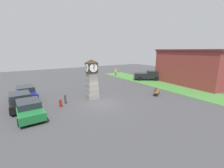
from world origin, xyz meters
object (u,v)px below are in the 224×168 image
bollard_mid_row (65,99)px  car_navy_sedan (26,93)px  car_by_building (29,109)px  clock_tower (92,80)px  bollard_near_tower (61,103)px  pickup_truck (147,75)px  car_near_tower (21,101)px  bench (156,91)px  pedestrian_crossing_lot (116,72)px

bollard_mid_row → car_navy_sedan: (-4.02, -3.57, 0.27)m
car_navy_sedan → car_by_building: (5.83, -0.03, -0.04)m
clock_tower → car_navy_sedan: bearing=-119.1°
clock_tower → bollard_near_tower: bearing=-77.0°
bollard_mid_row → car_navy_sedan: bearing=-138.4°
car_by_building → pickup_truck: 22.16m
car_near_tower → bench: car_near_tower is taller
car_navy_sedan → car_near_tower: (3.01, -0.65, -0.01)m
car_near_tower → bollard_mid_row: bearing=76.6°
clock_tower → bench: 8.58m
car_navy_sedan → bollard_mid_row: bearing=41.6°
bollard_near_tower → car_near_tower: bearing=-116.6°
clock_tower → bollard_mid_row: 3.79m
clock_tower → bollard_near_tower: (0.93, -4.05, -1.84)m
car_by_building → pedestrian_crossing_lot: bearing=127.6°
clock_tower → bollard_mid_row: size_ratio=4.51×
clock_tower → pickup_truck: 15.00m
bollard_mid_row → car_near_tower: size_ratio=0.25×
pickup_truck → pedestrian_crossing_lot: pickup_truck is taller
car_by_building → bollard_mid_row: bearing=116.7°
car_near_tower → bench: size_ratio=2.59×
clock_tower → bench: clock_tower is taller
bollard_near_tower → bollard_mid_row: size_ratio=0.85×
car_navy_sedan → pickup_truck: pickup_truck is taller
car_near_tower → pickup_truck: 22.08m
bollard_mid_row → car_near_tower: car_near_tower is taller
clock_tower → bench: (3.29, 7.73, -1.77)m
pickup_truck → bench: size_ratio=3.27×
pickup_truck → bollard_near_tower: bearing=-72.5°
pickup_truck → pedestrian_crossing_lot: size_ratio=3.23×
car_navy_sedan → pedestrian_crossing_lot: pedestrian_crossing_lot is taller
bollard_mid_row → car_navy_sedan: car_navy_sedan is taller
car_navy_sedan → bench: (7.13, 14.64, -0.28)m
clock_tower → car_near_tower: (-0.83, -7.57, -1.50)m
bollard_mid_row → pickup_truck: size_ratio=0.20×
clock_tower → pedestrian_crossing_lot: (-12.13, 11.40, -1.35)m
bollard_mid_row → bench: bearing=74.3°
bollard_near_tower → bench: 12.01m
bollard_near_tower → bench: (2.36, 11.77, 0.07)m
bollard_mid_row → pedestrian_crossing_lot: 19.21m
clock_tower → pickup_truck: clock_tower is taller
bollard_near_tower → car_navy_sedan: size_ratio=0.20×
bollard_mid_row → pickup_truck: 18.19m
clock_tower → pickup_truck: (-4.80, 14.15, -1.37)m
car_by_building → bench: 14.73m
clock_tower → car_near_tower: size_ratio=1.12×
car_by_building → pedestrian_crossing_lot: pedestrian_crossing_lot is taller
pickup_truck → bench: 10.34m
bollard_near_tower → car_navy_sedan: bearing=-149.0°
car_by_building → bench: bearing=84.9°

